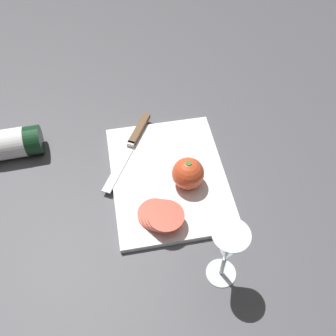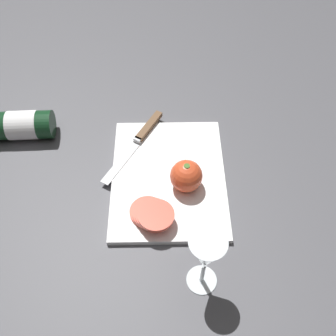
{
  "view_description": "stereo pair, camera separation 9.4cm",
  "coord_description": "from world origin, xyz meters",
  "px_view_note": "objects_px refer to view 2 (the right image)",
  "views": [
    {
      "loc": [
        -0.51,
        0.1,
        0.79
      ],
      "look_at": [
        0.05,
        0.0,
        0.05
      ],
      "focal_mm": 42.0,
      "sensor_mm": 36.0,
      "label": 1
    },
    {
      "loc": [
        -0.52,
        0.01,
        0.79
      ],
      "look_at": [
        0.05,
        0.0,
        0.05
      ],
      "focal_mm": 42.0,
      "sensor_mm": 36.0,
      "label": 2
    }
  ],
  "objects_px": {
    "knife": "(143,133)",
    "tomato_slice_stack_near": "(152,213)",
    "wine_glass": "(206,256)",
    "wine_bottle": "(14,126)",
    "whole_tomato": "(186,176)"
  },
  "relations": [
    {
      "from": "wine_bottle",
      "to": "whole_tomato",
      "type": "bearing_deg",
      "value": -112.31
    },
    {
      "from": "whole_tomato",
      "to": "knife",
      "type": "relative_size",
      "value": 0.32
    },
    {
      "from": "tomato_slice_stack_near",
      "to": "wine_glass",
      "type": "bearing_deg",
      "value": -143.8
    },
    {
      "from": "whole_tomato",
      "to": "tomato_slice_stack_near",
      "type": "distance_m",
      "value": 0.12
    },
    {
      "from": "knife",
      "to": "tomato_slice_stack_near",
      "type": "xyz_separation_m",
      "value": [
        -0.25,
        -0.02,
        0.01
      ]
    },
    {
      "from": "wine_glass",
      "to": "tomato_slice_stack_near",
      "type": "distance_m",
      "value": 0.2
    },
    {
      "from": "wine_bottle",
      "to": "whole_tomato",
      "type": "xyz_separation_m",
      "value": [
        -0.18,
        -0.45,
        0.02
      ]
    },
    {
      "from": "wine_bottle",
      "to": "wine_glass",
      "type": "distance_m",
      "value": 0.63
    },
    {
      "from": "knife",
      "to": "tomato_slice_stack_near",
      "type": "bearing_deg",
      "value": 35.75
    },
    {
      "from": "knife",
      "to": "tomato_slice_stack_near",
      "type": "distance_m",
      "value": 0.26
    },
    {
      "from": "wine_glass",
      "to": "wine_bottle",
      "type": "bearing_deg",
      "value": 48.65
    },
    {
      "from": "wine_bottle",
      "to": "wine_glass",
      "type": "height_order",
      "value": "wine_glass"
    },
    {
      "from": "wine_bottle",
      "to": "knife",
      "type": "height_order",
      "value": "wine_bottle"
    },
    {
      "from": "tomato_slice_stack_near",
      "to": "knife",
      "type": "bearing_deg",
      "value": 5.54
    },
    {
      "from": "wine_bottle",
      "to": "whole_tomato",
      "type": "height_order",
      "value": "whole_tomato"
    }
  ]
}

